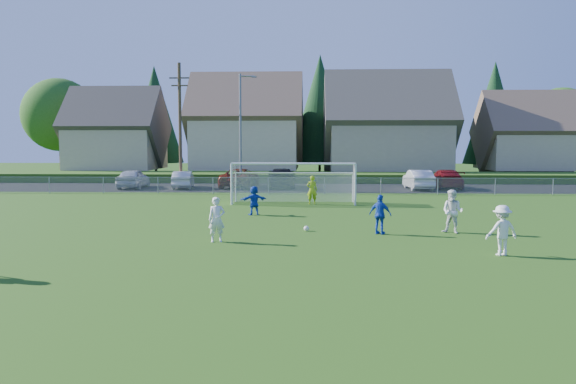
# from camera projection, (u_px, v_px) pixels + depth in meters

# --- Properties ---
(ground) EXTENTS (160.00, 160.00, 0.00)m
(ground) POSITION_uv_depth(u_px,v_px,m) (277.00, 257.00, 18.19)
(ground) COLOR #193D0C
(ground) RESTS_ON ground
(asphalt_lot) EXTENTS (60.00, 60.00, 0.00)m
(asphalt_lot) POSITION_uv_depth(u_px,v_px,m) (298.00, 188.00, 45.55)
(asphalt_lot) COLOR black
(asphalt_lot) RESTS_ON ground
(grass_embankment) EXTENTS (70.00, 6.00, 0.80)m
(grass_embankment) POSITION_uv_depth(u_px,v_px,m) (300.00, 177.00, 52.98)
(grass_embankment) COLOR #1E420F
(grass_embankment) RESTS_ON ground
(soccer_ball) EXTENTS (0.22, 0.22, 0.22)m
(soccer_ball) POSITION_uv_depth(u_px,v_px,m) (306.00, 228.00, 23.44)
(soccer_ball) COLOR white
(soccer_ball) RESTS_ON ground
(player_white_a) EXTENTS (0.69, 0.54, 1.68)m
(player_white_a) POSITION_uv_depth(u_px,v_px,m) (217.00, 220.00, 20.85)
(player_white_a) COLOR white
(player_white_a) RESTS_ON ground
(player_white_b) EXTENTS (1.10, 1.04, 1.78)m
(player_white_b) POSITION_uv_depth(u_px,v_px,m) (453.00, 212.00, 22.82)
(player_white_b) COLOR white
(player_white_b) RESTS_ON ground
(player_white_c) EXTENTS (1.17, 0.81, 1.66)m
(player_white_c) POSITION_uv_depth(u_px,v_px,m) (502.00, 230.00, 18.36)
(player_white_c) COLOR white
(player_white_c) RESTS_ON ground
(player_blue_a) EXTENTS (1.01, 0.80, 1.61)m
(player_blue_a) POSITION_uv_depth(u_px,v_px,m) (380.00, 214.00, 22.59)
(player_blue_a) COLOR #133CB3
(player_blue_a) RESTS_ON ground
(player_blue_b) EXTENTS (1.44, 0.94, 1.49)m
(player_blue_b) POSITION_uv_depth(u_px,v_px,m) (254.00, 200.00, 28.58)
(player_blue_b) COLOR #133CB3
(player_blue_b) RESTS_ON ground
(goalkeeper) EXTENTS (0.64, 0.43, 1.72)m
(goalkeeper) POSITION_uv_depth(u_px,v_px,m) (312.00, 190.00, 33.49)
(goalkeeper) COLOR #9EC317
(goalkeeper) RESTS_ON ground
(car_a) EXTENTS (1.98, 4.62, 1.55)m
(car_a) POSITION_uv_depth(u_px,v_px,m) (133.00, 179.00, 45.14)
(car_a) COLOR #B5B9BD
(car_a) RESTS_ON ground
(car_b) EXTENTS (1.97, 4.30, 1.37)m
(car_b) POSITION_uv_depth(u_px,v_px,m) (183.00, 180.00, 45.06)
(car_b) COLOR silver
(car_b) RESTS_ON ground
(car_c) EXTENTS (2.96, 5.73, 1.54)m
(car_c) POSITION_uv_depth(u_px,v_px,m) (240.00, 178.00, 45.86)
(car_c) COLOR #651A0B
(car_c) RESTS_ON ground
(car_d) EXTENTS (2.44, 5.55, 1.59)m
(car_d) POSITION_uv_depth(u_px,v_px,m) (282.00, 178.00, 45.43)
(car_d) COLOR black
(car_d) RESTS_ON ground
(car_f) EXTENTS (1.78, 4.71, 1.54)m
(car_f) POSITION_uv_depth(u_px,v_px,m) (418.00, 180.00, 43.92)
(car_f) COLOR silver
(car_f) RESTS_ON ground
(car_g) EXTENTS (2.31, 5.30, 1.52)m
(car_g) POSITION_uv_depth(u_px,v_px,m) (446.00, 179.00, 44.93)
(car_g) COLOR maroon
(car_g) RESTS_ON ground
(soccer_goal) EXTENTS (7.42, 1.90, 2.50)m
(soccer_goal) POSITION_uv_depth(u_px,v_px,m) (294.00, 176.00, 34.01)
(soccer_goal) COLOR white
(soccer_goal) RESTS_ON ground
(chainlink_fence) EXTENTS (52.06, 0.06, 1.20)m
(chainlink_fence) POSITION_uv_depth(u_px,v_px,m) (296.00, 185.00, 40.02)
(chainlink_fence) COLOR gray
(chainlink_fence) RESTS_ON ground
(streetlight) EXTENTS (1.38, 0.18, 9.00)m
(streetlight) POSITION_uv_depth(u_px,v_px,m) (241.00, 128.00, 43.82)
(streetlight) COLOR slate
(streetlight) RESTS_ON ground
(utility_pole) EXTENTS (1.60, 0.26, 10.00)m
(utility_pole) POSITION_uv_depth(u_px,v_px,m) (180.00, 124.00, 45.00)
(utility_pole) COLOR #473321
(utility_pole) RESTS_ON ground
(houses_row) EXTENTS (53.90, 11.45, 13.27)m
(houses_row) POSITION_uv_depth(u_px,v_px,m) (320.00, 108.00, 59.70)
(houses_row) COLOR tan
(houses_row) RESTS_ON ground
(tree_row) EXTENTS (65.98, 12.36, 13.80)m
(tree_row) POSITION_uv_depth(u_px,v_px,m) (312.00, 115.00, 66.02)
(tree_row) COLOR #382616
(tree_row) RESTS_ON ground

